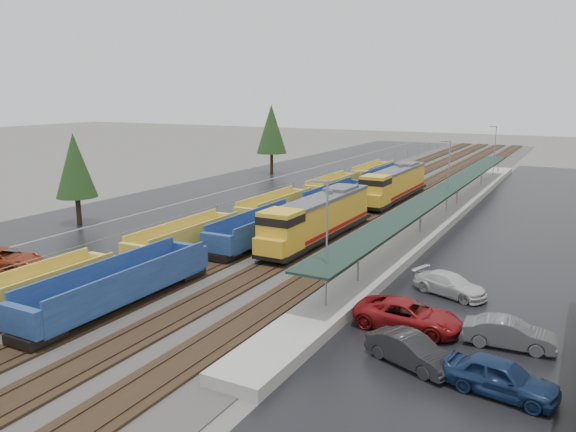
% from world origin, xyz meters
% --- Properties ---
extents(ballast_strip, '(20.00, 160.00, 0.08)m').
position_xyz_m(ballast_strip, '(0.00, 60.00, 0.04)').
color(ballast_strip, '#302D2B').
rests_on(ballast_strip, ground).
extents(trackbed, '(14.60, 160.00, 0.22)m').
position_xyz_m(trackbed, '(-0.00, 60.00, 0.16)').
color(trackbed, black).
rests_on(trackbed, ground).
extents(west_parking_lot, '(10.00, 160.00, 0.02)m').
position_xyz_m(west_parking_lot, '(-15.00, 60.00, 0.01)').
color(west_parking_lot, black).
rests_on(west_parking_lot, ground).
extents(west_road, '(9.00, 160.00, 0.02)m').
position_xyz_m(west_road, '(-25.00, 60.00, 0.01)').
color(west_road, black).
rests_on(west_road, ground).
extents(east_commuter_lot, '(16.00, 100.00, 0.02)m').
position_xyz_m(east_commuter_lot, '(19.00, 50.00, 0.01)').
color(east_commuter_lot, black).
rests_on(east_commuter_lot, ground).
extents(station_platform, '(3.00, 80.00, 8.00)m').
position_xyz_m(station_platform, '(9.50, 50.01, 0.73)').
color(station_platform, '#9E9B93').
rests_on(station_platform, ground).
extents(chainlink_fence, '(0.08, 160.04, 2.02)m').
position_xyz_m(chainlink_fence, '(-9.50, 58.44, 1.61)').
color(chainlink_fence, gray).
rests_on(chainlink_fence, ground).
extents(tree_west_near, '(3.96, 3.96, 9.00)m').
position_xyz_m(tree_west_near, '(-22.00, 30.00, 5.82)').
color(tree_west_near, '#332316').
rests_on(tree_west_near, ground).
extents(tree_west_far, '(4.84, 4.84, 11.00)m').
position_xyz_m(tree_west_far, '(-23.00, 70.00, 7.12)').
color(tree_west_far, '#332316').
rests_on(tree_west_far, ground).
extents(locomotive_lead, '(2.76, 18.18, 4.11)m').
position_xyz_m(locomotive_lead, '(2.00, 34.52, 2.22)').
color(locomotive_lead, black).
rests_on(locomotive_lead, ground).
extents(locomotive_trail, '(2.76, 18.18, 4.11)m').
position_xyz_m(locomotive_trail, '(2.00, 55.52, 2.22)').
color(locomotive_trail, black).
rests_on(locomotive_trail, ground).
extents(well_string_yellow, '(2.52, 101.25, 2.24)m').
position_xyz_m(well_string_yellow, '(-6.00, 26.74, 1.13)').
color(well_string_yellow, gold).
rests_on(well_string_yellow, ground).
extents(well_string_blue, '(2.81, 97.74, 2.49)m').
position_xyz_m(well_string_blue, '(-2.00, 23.76, 1.22)').
color(well_string_blue, navy).
rests_on(well_string_blue, ground).
extents(parked_car_west_c, '(4.35, 6.36, 1.62)m').
position_xyz_m(parked_car_west_c, '(-14.96, 16.75, 0.81)').
color(parked_car_west_c, maroon).
rests_on(parked_car_west_c, ground).
extents(parked_car_east_a, '(3.18, 4.82, 1.50)m').
position_xyz_m(parked_car_east_a, '(15.55, 16.47, 0.75)').
color(parked_car_east_a, black).
rests_on(parked_car_east_a, ground).
extents(parked_car_east_b, '(2.80, 5.88, 1.62)m').
position_xyz_m(parked_car_east_b, '(14.21, 20.48, 0.81)').
color(parked_car_east_b, maroon).
rests_on(parked_car_east_b, ground).
extents(parked_car_east_c, '(3.46, 5.24, 1.41)m').
position_xyz_m(parked_car_east_c, '(15.04, 27.02, 0.70)').
color(parked_car_east_c, silver).
rests_on(parked_car_east_c, ground).
extents(parked_car_east_d, '(2.62, 5.03, 1.63)m').
position_xyz_m(parked_car_east_d, '(19.71, 15.68, 0.82)').
color(parked_car_east_d, '#14284E').
rests_on(parked_car_east_d, ground).
extents(parked_car_east_e, '(1.92, 4.62, 1.49)m').
position_xyz_m(parked_car_east_e, '(19.41, 20.77, 0.74)').
color(parked_car_east_e, '#57595C').
rests_on(parked_car_east_e, ground).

